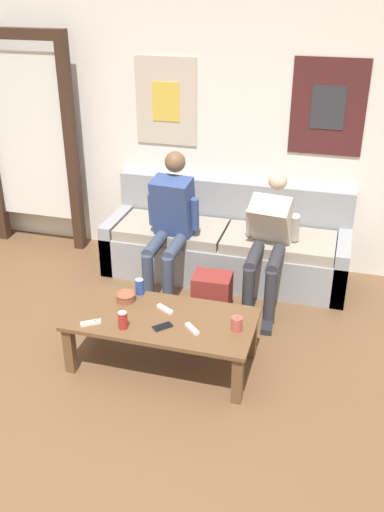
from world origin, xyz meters
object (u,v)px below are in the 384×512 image
object	(u,v)px
person_seated_teen	(269,237)
game_controller_near_right	(165,309)
coffee_table	(162,324)
drink_can_blue	(140,287)
pillar_candle	(237,324)
cell_phone	(163,326)
backpack	(212,298)
game_controller_far_center	(192,329)
drink_can_red	(123,320)
game_controller_near_left	(91,323)
ceramic_bowl	(126,296)
person_seated_adult	(170,221)
couch	(226,246)

from	to	relation	value
person_seated_teen	game_controller_near_right	bearing A→B (deg)	-119.14
coffee_table	drink_can_blue	bearing A→B (deg)	134.83
pillar_candle	cell_phone	world-z (taller)	pillar_candle
backpack	game_controller_far_center	distance (m)	0.83
drink_can_red	game_controller_near_left	distance (m)	0.24
drink_can_blue	drink_can_red	xyz separation A→B (m)	(0.05, -0.47, 0.00)
coffee_table	pillar_candle	distance (m)	0.56
ceramic_bowl	cell_phone	size ratio (longest dim) A/B	1.03
person_seated_adult	drink_can_blue	xyz separation A→B (m)	(0.02, -0.83, -0.19)
drink_can_red	couch	bearing A→B (deg)	78.21
coffee_table	ceramic_bowl	world-z (taller)	ceramic_bowl
drink_can_red	cell_phone	size ratio (longest dim) A/B	0.87
ceramic_bowl	drink_can_blue	size ratio (longest dim) A/B	1.19
person_seated_adult	ceramic_bowl	xyz separation A→B (m)	(-0.05, -0.96, -0.22)
person_seated_adult	cell_phone	distance (m)	1.29
drink_can_blue	person_seated_adult	bearing A→B (deg)	91.32
couch	ceramic_bowl	distance (m)	1.44
backpack	drink_can_red	world-z (taller)	drink_can_red
backpack	cell_phone	world-z (taller)	cell_phone
drink_can_blue	game_controller_near_right	world-z (taller)	drink_can_blue
person_seated_adult	game_controller_near_left	xyz separation A→B (m)	(-0.17, -1.32, -0.24)
couch	backpack	size ratio (longest dim) A/B	5.75
ceramic_bowl	game_controller_near_right	world-z (taller)	ceramic_bowl
drink_can_red	pillar_candle	bearing A→B (deg)	13.63
couch	game_controller_far_center	distance (m)	1.61
person_seated_adult	person_seated_teen	xyz separation A→B (m)	(0.87, 0.05, -0.07)
backpack	game_controller_near_right	bearing A→B (deg)	-108.49
person_seated_teen	drink_can_blue	xyz separation A→B (m)	(-0.85, -0.88, -0.13)
drink_can_blue	person_seated_teen	bearing A→B (deg)	46.04
couch	game_controller_near_left	world-z (taller)	couch
couch	cell_phone	xyz separation A→B (m)	(-0.09, -1.62, 0.12)
game_controller_near_right	cell_phone	size ratio (longest dim) A/B	0.99
coffee_table	game_controller_far_center	world-z (taller)	game_controller_far_center
coffee_table	drink_can_red	bearing A→B (deg)	-137.90
cell_phone	person_seated_adult	bearing A→B (deg)	105.17
game_controller_near_left	game_controller_far_center	distance (m)	0.71
couch	drink_can_red	bearing A→B (deg)	-101.79
person_seated_adult	person_seated_teen	distance (m)	0.87
coffee_table	pillar_candle	xyz separation A→B (m)	(0.55, -0.01, 0.11)
couch	coffee_table	world-z (taller)	couch
game_controller_far_center	drink_can_blue	bearing A→B (deg)	144.65
person_seated_adult	game_controller_near_left	distance (m)	1.36
person_seated_teen	cell_phone	world-z (taller)	person_seated_teen
backpack	game_controller_near_right	world-z (taller)	game_controller_near_right
drink_can_red	cell_phone	world-z (taller)	drink_can_red
person_seated_teen	pillar_candle	xyz separation A→B (m)	(-0.04, -1.16, -0.14)
drink_can_blue	drink_can_red	size ratio (longest dim) A/B	1.00
couch	pillar_candle	xyz separation A→B (m)	(0.41, -1.51, 0.17)
coffee_table	person_seated_teen	distance (m)	1.31
coffee_table	person_seated_adult	world-z (taller)	person_seated_adult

